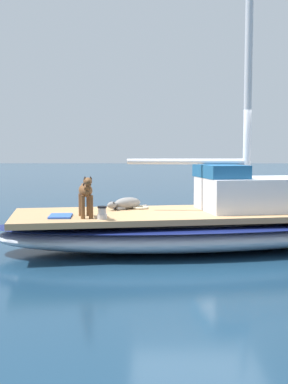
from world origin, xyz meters
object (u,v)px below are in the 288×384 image
at_px(deck_winch, 102,213).
at_px(mooring_buoy, 247,206).
at_px(dog_grey, 126,203).
at_px(deck_towel, 61,216).
at_px(dog_brown, 86,192).
at_px(sailboat_main, 199,229).
at_px(coiled_rope, 140,208).

distance_m(deck_winch, mooring_buoy, 6.78).
relative_size(dog_grey, deck_towel, 1.35).
relative_size(deck_winch, mooring_buoy, 0.48).
bearing_deg(deck_towel, dog_grey, 136.20).
height_order(deck_winch, mooring_buoy, deck_winch).
bearing_deg(dog_brown, deck_towel, -100.33).
bearing_deg(sailboat_main, coiled_rope, -109.28).
xyz_separation_m(dog_brown, deck_towel, (-0.08, -0.44, -0.41)).
bearing_deg(mooring_buoy, dog_brown, -34.01).
height_order(dog_grey, mooring_buoy, dog_grey).
height_order(sailboat_main, mooring_buoy, sailboat_main).
bearing_deg(dog_brown, deck_winch, 58.50).
distance_m(sailboat_main, mooring_buoy, 5.09).
bearing_deg(deck_winch, mooring_buoy, 148.79).
height_order(sailboat_main, deck_winch, deck_winch).
xyz_separation_m(sailboat_main, deck_winch, (1.03, -1.66, 0.42)).
distance_m(coiled_rope, mooring_buoy, 5.27).
relative_size(dog_grey, mooring_buoy, 1.72).
relative_size(deck_towel, mooring_buoy, 1.27).
bearing_deg(coiled_rope, deck_towel, -48.46).
xyz_separation_m(sailboat_main, mooring_buoy, (-4.75, 1.84, -0.12)).
height_order(sailboat_main, deck_towel, deck_towel).
distance_m(sailboat_main, coiled_rope, 1.19).
relative_size(deck_winch, coiled_rope, 0.65).
distance_m(dog_brown, dog_grey, 1.35).
distance_m(sailboat_main, dog_grey, 1.44).
height_order(dog_grey, deck_winch, dog_grey).
distance_m(deck_winch, deck_towel, 0.77).
height_order(sailboat_main, dog_grey, dog_grey).
bearing_deg(mooring_buoy, sailboat_main, -21.15).
relative_size(sailboat_main, coiled_rope, 23.36).
bearing_deg(dog_grey, dog_brown, -27.38).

